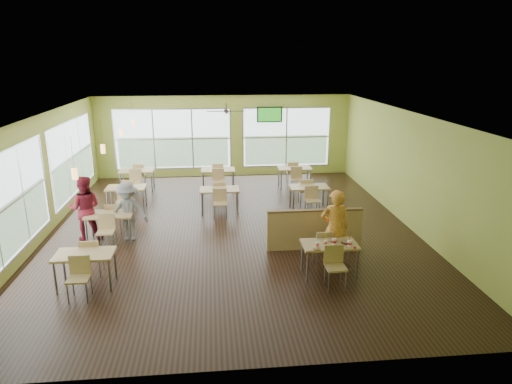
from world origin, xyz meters
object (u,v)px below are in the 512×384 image
Objects in this scene: main_table at (329,249)px; half_wall_divider at (315,229)px; food_basket at (346,242)px; man_plaid at (335,228)px.

main_table is 1.45m from half_wall_divider.
food_basket is at bearing -3.76° from main_table.
half_wall_divider reaches higher than main_table.
main_table is 0.39m from food_basket.
food_basket is (0.35, -1.47, 0.26)m from half_wall_divider.
half_wall_divider is 1.06m from man_plaid.
man_plaid is at bearing 103.04° from food_basket.
half_wall_divider is 1.32× the size of man_plaid.
half_wall_divider is (0.00, 1.45, -0.11)m from main_table.
half_wall_divider is 10.23× the size of food_basket.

